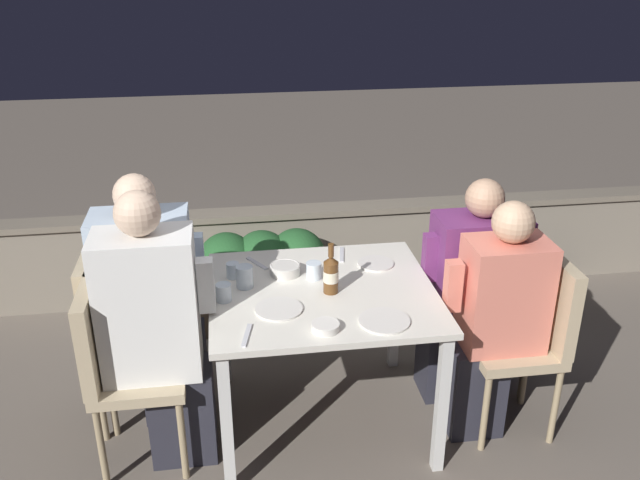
{
  "coord_description": "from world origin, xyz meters",
  "views": [
    {
      "loc": [
        -0.41,
        -2.74,
        2.23
      ],
      "look_at": [
        0.0,
        0.07,
        0.96
      ],
      "focal_mm": 38.0,
      "sensor_mm": 36.0,
      "label": 1
    }
  ],
  "objects_px": {
    "person_white_polo": "(159,332)",
    "person_coral_top": "(494,320)",
    "chair_right_far": "(504,296)",
    "chair_right_near": "(532,327)",
    "beer_bottle": "(331,274)",
    "potted_plant": "(504,253)",
    "person_blue_shirt": "(154,302)",
    "person_purple_stripe": "(468,291)",
    "chair_left_far": "(115,322)",
    "chair_left_near": "(116,358)"
  },
  "relations": [
    {
      "from": "person_white_polo",
      "to": "person_blue_shirt",
      "type": "relative_size",
      "value": 1.03
    },
    {
      "from": "person_coral_top",
      "to": "beer_bottle",
      "type": "xyz_separation_m",
      "value": [
        -0.75,
        0.12,
        0.24
      ]
    },
    {
      "from": "chair_right_near",
      "to": "chair_right_far",
      "type": "distance_m",
      "value": 0.3
    },
    {
      "from": "person_white_polo",
      "to": "person_coral_top",
      "type": "bearing_deg",
      "value": -0.63
    },
    {
      "from": "chair_right_near",
      "to": "person_coral_top",
      "type": "height_order",
      "value": "person_coral_top"
    },
    {
      "from": "chair_right_near",
      "to": "person_coral_top",
      "type": "xyz_separation_m",
      "value": [
        -0.2,
        0.0,
        0.05
      ]
    },
    {
      "from": "chair_left_far",
      "to": "chair_right_near",
      "type": "height_order",
      "value": "same"
    },
    {
      "from": "chair_left_far",
      "to": "chair_right_far",
      "type": "relative_size",
      "value": 1.0
    },
    {
      "from": "beer_bottle",
      "to": "potted_plant",
      "type": "relative_size",
      "value": 0.32
    },
    {
      "from": "person_white_polo",
      "to": "chair_left_far",
      "type": "bearing_deg",
      "value": 126.93
    },
    {
      "from": "person_coral_top",
      "to": "chair_right_far",
      "type": "height_order",
      "value": "person_coral_top"
    },
    {
      "from": "chair_right_far",
      "to": "person_coral_top",
      "type": "bearing_deg",
      "value": -121.15
    },
    {
      "from": "person_coral_top",
      "to": "beer_bottle",
      "type": "height_order",
      "value": "person_coral_top"
    },
    {
      "from": "chair_right_far",
      "to": "chair_left_near",
      "type": "bearing_deg",
      "value": -171.41
    },
    {
      "from": "person_purple_stripe",
      "to": "beer_bottle",
      "type": "distance_m",
      "value": 0.8
    },
    {
      "from": "chair_right_near",
      "to": "person_purple_stripe",
      "type": "relative_size",
      "value": 0.76
    },
    {
      "from": "chair_right_near",
      "to": "beer_bottle",
      "type": "height_order",
      "value": "beer_bottle"
    },
    {
      "from": "chair_left_near",
      "to": "beer_bottle",
      "type": "relative_size",
      "value": 3.7
    },
    {
      "from": "person_coral_top",
      "to": "chair_right_far",
      "type": "relative_size",
      "value": 1.32
    },
    {
      "from": "chair_right_near",
      "to": "person_purple_stripe",
      "type": "xyz_separation_m",
      "value": [
        -0.21,
        0.3,
        0.05
      ]
    },
    {
      "from": "person_blue_shirt",
      "to": "beer_bottle",
      "type": "xyz_separation_m",
      "value": [
        0.82,
        -0.21,
        0.19
      ]
    },
    {
      "from": "person_white_polo",
      "to": "beer_bottle",
      "type": "distance_m",
      "value": 0.8
    },
    {
      "from": "chair_left_far",
      "to": "beer_bottle",
      "type": "height_order",
      "value": "beer_bottle"
    },
    {
      "from": "chair_left_near",
      "to": "person_white_polo",
      "type": "bearing_deg",
      "value": 0.0
    },
    {
      "from": "person_white_polo",
      "to": "person_blue_shirt",
      "type": "distance_m",
      "value": 0.32
    },
    {
      "from": "person_blue_shirt",
      "to": "chair_right_far",
      "type": "bearing_deg",
      "value": -1.0
    },
    {
      "from": "person_blue_shirt",
      "to": "person_coral_top",
      "type": "distance_m",
      "value": 1.61
    },
    {
      "from": "chair_left_near",
      "to": "person_purple_stripe",
      "type": "xyz_separation_m",
      "value": [
        1.71,
        0.29,
        0.05
      ]
    },
    {
      "from": "person_white_polo",
      "to": "chair_right_near",
      "type": "distance_m",
      "value": 1.73
    },
    {
      "from": "person_white_polo",
      "to": "person_blue_shirt",
      "type": "height_order",
      "value": "person_white_polo"
    },
    {
      "from": "person_white_polo",
      "to": "chair_right_near",
      "type": "bearing_deg",
      "value": -0.55
    },
    {
      "from": "chair_left_far",
      "to": "person_coral_top",
      "type": "height_order",
      "value": "person_coral_top"
    },
    {
      "from": "person_purple_stripe",
      "to": "chair_left_far",
      "type": "bearing_deg",
      "value": 179.0
    },
    {
      "from": "person_blue_shirt",
      "to": "chair_right_near",
      "type": "relative_size",
      "value": 1.43
    },
    {
      "from": "person_white_polo",
      "to": "chair_left_far",
      "type": "relative_size",
      "value": 1.46
    },
    {
      "from": "person_white_polo",
      "to": "person_purple_stripe",
      "type": "relative_size",
      "value": 1.11
    },
    {
      "from": "chair_right_near",
      "to": "beer_bottle",
      "type": "distance_m",
      "value": 1.0
    },
    {
      "from": "potted_plant",
      "to": "person_white_polo",
      "type": "bearing_deg",
      "value": -154.29
    },
    {
      "from": "person_white_polo",
      "to": "person_blue_shirt",
      "type": "bearing_deg",
      "value": 98.13
    },
    {
      "from": "person_blue_shirt",
      "to": "potted_plant",
      "type": "bearing_deg",
      "value": 17.49
    },
    {
      "from": "person_coral_top",
      "to": "person_white_polo",
      "type": "bearing_deg",
      "value": 179.37
    },
    {
      "from": "chair_right_near",
      "to": "potted_plant",
      "type": "xyz_separation_m",
      "value": [
        0.27,
        0.98,
        -0.09
      ]
    },
    {
      "from": "chair_left_far",
      "to": "chair_right_near",
      "type": "bearing_deg",
      "value": -9.68
    },
    {
      "from": "person_coral_top",
      "to": "person_purple_stripe",
      "type": "relative_size",
      "value": 1.0
    },
    {
      "from": "potted_plant",
      "to": "chair_right_far",
      "type": "bearing_deg",
      "value": -113.0
    },
    {
      "from": "beer_bottle",
      "to": "potted_plant",
      "type": "xyz_separation_m",
      "value": [
        1.22,
        0.85,
        -0.37
      ]
    },
    {
      "from": "person_coral_top",
      "to": "chair_right_far",
      "type": "distance_m",
      "value": 0.36
    },
    {
      "from": "person_purple_stripe",
      "to": "potted_plant",
      "type": "height_order",
      "value": "person_purple_stripe"
    },
    {
      "from": "person_blue_shirt",
      "to": "beer_bottle",
      "type": "height_order",
      "value": "person_blue_shirt"
    },
    {
      "from": "chair_right_near",
      "to": "chair_right_far",
      "type": "bearing_deg",
      "value": 92.49
    }
  ]
}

